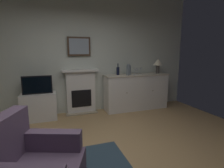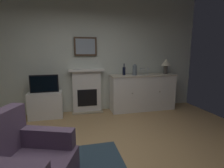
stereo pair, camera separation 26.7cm
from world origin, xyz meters
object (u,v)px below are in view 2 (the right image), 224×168
framed_picture (85,46)px  tv_cabinet (46,105)px  table_lamp (166,63)px  vase_decorative (135,70)px  wine_bottle (124,71)px  wine_glass_center (144,70)px  sideboard_cabinet (143,92)px  tv_set (44,84)px  wine_glass_right (148,70)px  wine_glass_left (141,70)px  armchair (23,165)px  fireplace_unit (87,91)px

framed_picture → tv_cabinet: size_ratio=0.73×
table_lamp → vase_decorative: (-0.90, -0.05, -0.14)m
wine_bottle → table_lamp: bearing=-2.1°
wine_glass_center → sideboard_cabinet: bearing=-155.0°
wine_bottle → tv_set: 1.93m
vase_decorative → tv_set: vase_decorative is taller
wine_glass_right → vase_decorative: bearing=-169.5°
wine_glass_left → wine_glass_center: same height
vase_decorative → armchair: vase_decorative is taller
framed_picture → table_lamp: (2.09, -0.22, -0.43)m
table_lamp → wine_glass_left: 0.75m
wine_glass_center → vase_decorative: 0.29m
table_lamp → wine_glass_left: table_lamp is taller
sideboard_cabinet → vase_decorative: (-0.25, -0.05, 0.61)m
wine_glass_right → fireplace_unit: bearing=174.4°
tv_cabinet → wine_bottle: bearing=0.8°
table_lamp → wine_glass_center: (-0.62, 0.01, -0.16)m
table_lamp → tv_set: bearing=-179.8°
wine_glass_left → tv_set: bearing=178.9°
fireplace_unit → table_lamp: (2.09, -0.18, 0.67)m
table_lamp → sideboard_cabinet: bearing=-180.0°
wine_glass_left → wine_glass_right: size_ratio=1.00×
wine_bottle → wine_glass_right: size_ratio=1.76×
table_lamp → wine_glass_center: bearing=178.9°
wine_glass_right → tv_set: (-2.56, -0.03, -0.26)m
table_lamp → wine_glass_right: bearing=177.5°
wine_glass_left → tv_cabinet: (-2.34, 0.07, -0.76)m
wine_glass_left → wine_bottle: bearing=167.4°
fireplace_unit → wine_glass_center: 1.57m
wine_glass_center → vase_decorative: bearing=-167.5°
wine_glass_right → armchair: size_ratio=0.16×
wine_glass_center → vase_decorative: size_ratio=0.59×
framed_picture → vase_decorative: size_ratio=1.96×
fireplace_unit → sideboard_cabinet: 1.46m
fireplace_unit → wine_glass_center: (1.47, -0.17, 0.51)m
wine_glass_right → armchair: (-2.50, -2.44, -0.68)m
framed_picture → wine_glass_left: 1.51m
wine_glass_center → tv_cabinet: 2.56m
wine_bottle → wine_glass_left: size_ratio=1.76×
wine_glass_right → vase_decorative: size_ratio=0.59×
framed_picture → sideboard_cabinet: 1.88m
framed_picture → tv_cabinet: framed_picture is taller
wine_glass_right → tv_set: wine_glass_right is taller
wine_bottle → wine_glass_center: (0.53, -0.03, 0.01)m
tv_set → wine_glass_right: bearing=0.7°
wine_bottle → wine_glass_center: bearing=-3.2°
wine_glass_right → tv_cabinet: bearing=-179.8°
fireplace_unit → vase_decorative: bearing=-10.8°
framed_picture → table_lamp: 2.14m
tv_set → armchair: (0.06, -2.41, -0.43)m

